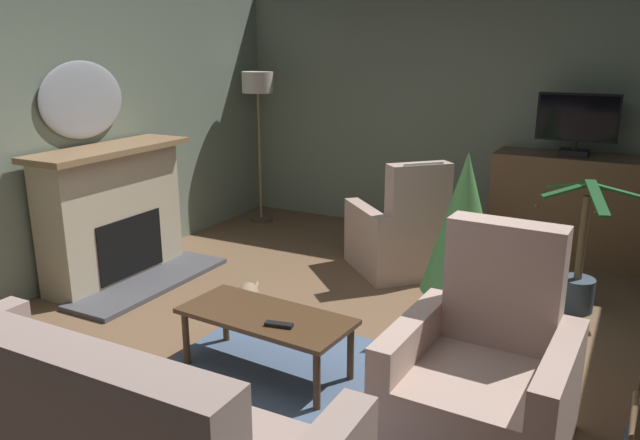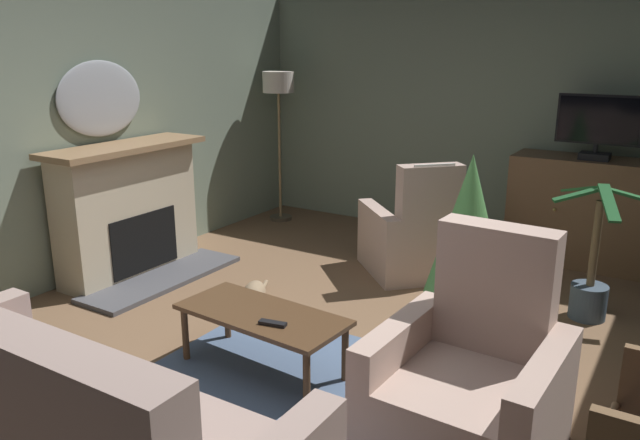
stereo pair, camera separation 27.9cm
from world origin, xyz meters
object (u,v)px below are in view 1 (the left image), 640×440
at_px(potted_plant_small_fern_corner, 579,275).
at_px(cat, 247,297).
at_px(tv_remote, 279,325).
at_px(armchair_beside_cabinet, 482,381).
at_px(tv_cabinet, 568,210).
at_px(fireplace, 115,217).
at_px(wall_mirror_oval, 83,100).
at_px(potted_plant_tall_palm_by_window, 463,235).
at_px(armchair_by_fireplace, 403,236).
at_px(television, 577,123).
at_px(coffee_table, 266,321).
at_px(floor_lamp, 258,97).

distance_m(potted_plant_small_fern_corner, cat, 2.59).
distance_m(tv_remote, armchair_beside_cabinet, 1.20).
bearing_deg(armchair_beside_cabinet, tv_cabinet, 89.96).
bearing_deg(tv_cabinet, tv_remote, -109.81).
xyz_separation_m(fireplace, wall_mirror_oval, (-0.25, 0.00, 1.00)).
bearing_deg(potted_plant_tall_palm_by_window, wall_mirror_oval, -173.02).
xyz_separation_m(wall_mirror_oval, potted_plant_small_fern_corner, (3.93, 1.15, -1.27)).
xyz_separation_m(tv_remote, armchair_beside_cabinet, (1.20, 0.04, -0.07)).
distance_m(armchair_by_fireplace, potted_plant_small_fern_corner, 1.53).
xyz_separation_m(potted_plant_small_fern_corner, cat, (-2.30, -1.17, -0.19)).
xyz_separation_m(television, coffee_table, (-1.37, -3.17, -0.96)).
bearing_deg(tv_remote, coffee_table, -45.34).
bearing_deg(potted_plant_tall_palm_by_window, fireplace, -172.44).
xyz_separation_m(tv_remote, armchair_by_fireplace, (-0.06, 2.26, -0.08)).
height_order(coffee_table, potted_plant_small_fern_corner, potted_plant_small_fern_corner).
height_order(tv_remote, floor_lamp, floor_lamp).
height_order(fireplace, floor_lamp, floor_lamp).
distance_m(armchair_beside_cabinet, potted_plant_small_fern_corner, 2.04).
relative_size(television, floor_lamp, 0.41).
bearing_deg(potted_plant_tall_palm_by_window, tv_remote, -119.37).
distance_m(armchair_beside_cabinet, cat, 2.23).
relative_size(armchair_beside_cabinet, floor_lamp, 0.66).
bearing_deg(coffee_table, television, 66.67).
xyz_separation_m(television, floor_lamp, (-3.34, -0.21, 0.12)).
height_order(tv_cabinet, tv_remote, tv_cabinet).
bearing_deg(fireplace, armchair_by_fireplace, 31.91).
relative_size(tv_cabinet, coffee_table, 1.25).
bearing_deg(floor_lamp, tv_cabinet, 4.47).
bearing_deg(tv_remote, television, -121.56).
bearing_deg(fireplace, wall_mirror_oval, 180.00).
distance_m(armchair_beside_cabinet, floor_lamp, 4.65).
relative_size(tv_cabinet, tv_remote, 8.29).
xyz_separation_m(tv_cabinet, armchair_by_fireplace, (-1.26, -1.08, -0.15)).
relative_size(potted_plant_tall_palm_by_window, cat, 2.09).
distance_m(armchair_by_fireplace, potted_plant_tall_palm_by_window, 1.30).
distance_m(television, potted_plant_tall_palm_by_window, 2.13).
relative_size(wall_mirror_oval, coffee_table, 0.79).
bearing_deg(fireplace, television, 34.73).
distance_m(wall_mirror_oval, potted_plant_tall_palm_by_window, 3.34).
bearing_deg(tv_cabinet, coffee_table, -112.98).
relative_size(wall_mirror_oval, potted_plant_small_fern_corner, 0.84).
relative_size(coffee_table, armchair_by_fireplace, 0.98).
bearing_deg(armchair_by_fireplace, floor_lamp, 158.49).
bearing_deg(armchair_beside_cabinet, armchair_by_fireplace, 119.52).
bearing_deg(potted_plant_small_fern_corner, wall_mirror_oval, -163.66).
xyz_separation_m(tv_remote, potted_plant_small_fern_corner, (1.45, 2.06, -0.13)).
relative_size(fireplace, coffee_table, 1.36).
height_order(potted_plant_tall_palm_by_window, cat, potted_plant_tall_palm_by_window).
xyz_separation_m(armchair_by_fireplace, floor_lamp, (-2.08, 0.82, 1.11)).
distance_m(tv_remote, armchair_by_fireplace, 2.26).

